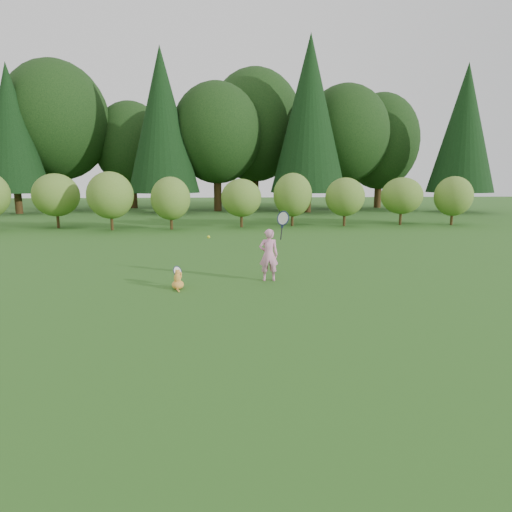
{
  "coord_description": "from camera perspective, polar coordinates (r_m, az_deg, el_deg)",
  "views": [
    {
      "loc": [
        -0.55,
        -9.03,
        2.48
      ],
      "look_at": [
        0.2,
        0.8,
        0.7
      ],
      "focal_mm": 30.0,
      "sensor_mm": 36.0,
      "label": 1
    }
  ],
  "objects": [
    {
      "name": "child",
      "position": [
        10.46,
        1.76,
        0.31
      ],
      "size": [
        0.75,
        0.49,
        1.93
      ],
      "rotation": [
        0.0,
        0.0,
        3.13
      ],
      "color": "pink",
      "rests_on": "ground"
    },
    {
      "name": "ground",
      "position": [
        9.38,
        -0.85,
        -5.1
      ],
      "size": [
        100.0,
        100.0,
        0.0
      ],
      "primitive_type": "plane",
      "color": "#1F5217",
      "rests_on": "ground"
    },
    {
      "name": "woodland_backdrop",
      "position": [
        32.42,
        -3.53,
        19.12
      ],
      "size": [
        48.0,
        10.0,
        15.0
      ],
      "primitive_type": null,
      "color": "black",
      "rests_on": "ground"
    },
    {
      "name": "shrub_row",
      "position": [
        22.06,
        -2.95,
        7.41
      ],
      "size": [
        28.0,
        3.0,
        2.8
      ],
      "primitive_type": null,
      "color": "#4D7323",
      "rests_on": "ground"
    },
    {
      "name": "cat",
      "position": [
        9.94,
        -10.41,
        -2.98
      ],
      "size": [
        0.38,
        0.7,
        0.61
      ],
      "rotation": [
        0.0,
        0.0,
        -0.14
      ],
      "color": "orange",
      "rests_on": "ground"
    },
    {
      "name": "tennis_ball",
      "position": [
        10.5,
        -6.34,
        2.54
      ],
      "size": [
        0.07,
        0.07,
        0.07
      ],
      "color": "gold",
      "rests_on": "ground"
    }
  ]
}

